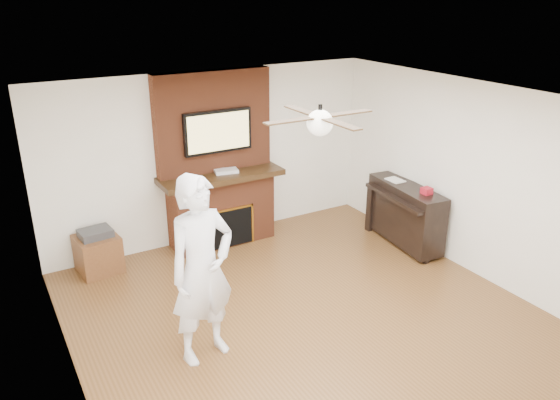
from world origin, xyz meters
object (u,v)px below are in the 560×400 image
side_table (98,252)px  fireplace (219,177)px  piano (405,213)px  person (202,270)px

side_table → fireplace: bearing=-4.1°
side_table → piano: (4.09, -1.39, 0.21)m
fireplace → side_table: fireplace is taller
fireplace → side_table: (-1.81, -0.07, -0.72)m
piano → person: bearing=-158.4°
side_table → piano: 4.32m
fireplace → piano: fireplace is taller
person → side_table: size_ratio=3.24×
person → side_table: 2.52m
piano → fireplace: bearing=153.6°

